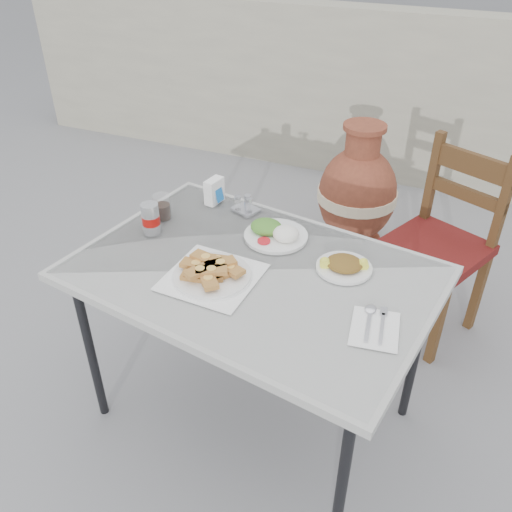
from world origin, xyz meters
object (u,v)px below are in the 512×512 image
at_px(napkin_holder, 214,191).
at_px(chair, 441,242).
at_px(cafe_table, 253,281).
at_px(terracotta_urn, 357,195).
at_px(cola_glass, 162,208).
at_px(salad_chopped_plate, 344,265).
at_px(condiment_caddy, 245,206).
at_px(pide_plate, 212,271).
at_px(salad_rice_plate, 275,232).
at_px(soda_can, 151,219).

relative_size(napkin_holder, chair, 0.11).
xyz_separation_m(cafe_table, terracotta_urn, (0.06, 1.40, -0.33)).
bearing_deg(cola_glass, salad_chopped_plate, -4.59).
bearing_deg(napkin_holder, salad_chopped_plate, -12.65).
bearing_deg(condiment_caddy, cafe_table, -62.71).
relative_size(cafe_table, salad_chopped_plate, 6.92).
xyz_separation_m(napkin_holder, terracotta_urn, (0.40, 1.02, -0.44)).
distance_m(pide_plate, salad_rice_plate, 0.34).
distance_m(salad_chopped_plate, chair, 0.86).
xyz_separation_m(cafe_table, condiment_caddy, (-0.19, 0.36, 0.08)).
bearing_deg(soda_can, salad_chopped_plate, 3.94).
bearing_deg(cola_glass, terracotta_urn, 66.24).
height_order(pide_plate, cola_glass, cola_glass).
relative_size(salad_rice_plate, terracotta_urn, 0.30).
bearing_deg(salad_rice_plate, chair, 48.48).
distance_m(pide_plate, napkin_holder, 0.54).
bearing_deg(soda_can, terracotta_urn, 68.77).
bearing_deg(salad_rice_plate, soda_can, -161.42).
relative_size(salad_rice_plate, salad_chopped_plate, 1.24).
bearing_deg(terracotta_urn, salad_rice_plate, -93.17).
xyz_separation_m(cola_glass, condiment_caddy, (0.28, 0.18, -0.02)).
height_order(pide_plate, napkin_holder, napkin_holder).
xyz_separation_m(soda_can, condiment_caddy, (0.27, 0.29, -0.04)).
bearing_deg(salad_rice_plate, cafe_table, -89.60).
distance_m(cafe_table, terracotta_urn, 1.44).
bearing_deg(salad_rice_plate, condiment_caddy, 143.19).
height_order(salad_rice_plate, napkin_holder, napkin_holder).
bearing_deg(cola_glass, pide_plate, -38.02).
relative_size(cafe_table, salad_rice_plate, 5.58).
bearing_deg(cola_glass, cafe_table, -21.40).
relative_size(condiment_caddy, terracotta_urn, 0.16).
distance_m(napkin_holder, chair, 1.09).
distance_m(cafe_table, chair, 1.08).
xyz_separation_m(condiment_caddy, terracotta_urn, (0.25, 1.04, -0.41)).
bearing_deg(salad_rice_plate, salad_chopped_plate, -18.65).
bearing_deg(cafe_table, salad_rice_plate, 90.40).
relative_size(soda_can, condiment_caddy, 0.98).
height_order(cafe_table, soda_can, soda_can).
height_order(napkin_holder, condiment_caddy, napkin_holder).
relative_size(cafe_table, chair, 1.45).
bearing_deg(condiment_caddy, chair, 34.05).
height_order(salad_chopped_plate, chair, chair).
relative_size(soda_can, terracotta_urn, 0.15).
xyz_separation_m(salad_rice_plate, salad_chopped_plate, (0.30, -0.10, -0.01)).
height_order(soda_can, cola_glass, soda_can).
distance_m(salad_chopped_plate, napkin_holder, 0.69).
height_order(salad_rice_plate, salad_chopped_plate, salad_rice_plate).
distance_m(cafe_table, condiment_caddy, 0.42).
relative_size(pide_plate, salad_rice_plate, 1.29).
height_order(cola_glass, condiment_caddy, cola_glass).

